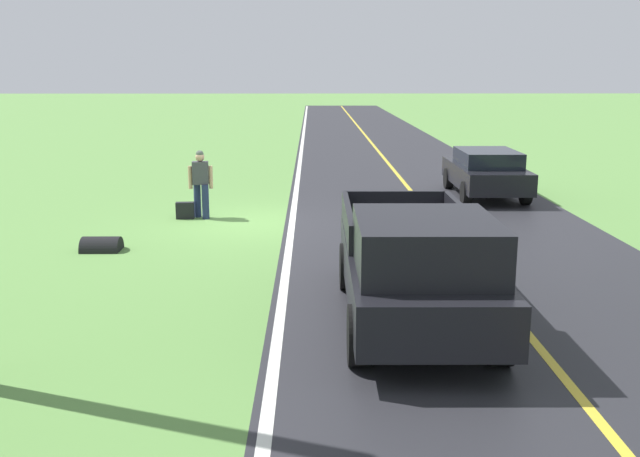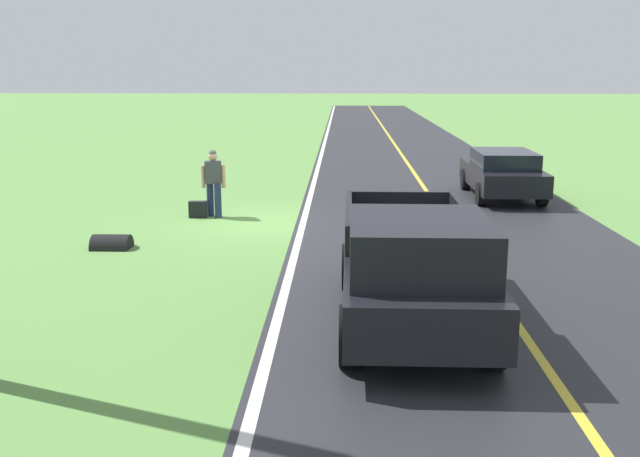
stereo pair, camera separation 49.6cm
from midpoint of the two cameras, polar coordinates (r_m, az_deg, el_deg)
name	(u,v)px [view 2 (the right image)]	position (r m, az deg, el deg)	size (l,w,h in m)	color
ground_plane	(263,222)	(17.94, -3.75, 0.48)	(200.00, 200.00, 0.00)	#609347
road_surface	(449,224)	(18.08, 10.98, 0.38)	(7.60, 120.00, 0.00)	#28282D
lane_edge_line	(303,222)	(17.87, -0.56, 0.48)	(0.16, 117.60, 0.00)	silver
lane_centre_line	(449,223)	(18.08, 10.98, 0.39)	(0.14, 117.60, 0.00)	gold
hitchhiker_walking	(214,179)	(18.60, -7.73, 3.90)	(0.62, 0.51, 1.75)	navy
suitcase_carried	(198,209)	(18.69, -8.96, 1.51)	(0.20, 0.46, 0.43)	black
pickup_truck_passing	(413,264)	(10.53, 8.75, -2.86)	(2.13, 5.42, 1.82)	black
sedan_near_oncoming	(502,172)	(22.04, 14.96, 4.34)	(1.96, 4.42, 1.41)	black
drainage_culvert	(112,248)	(15.88, -15.39, -1.53)	(0.60, 0.60, 0.80)	black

